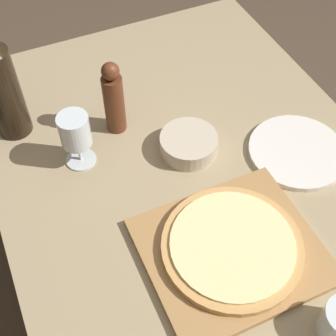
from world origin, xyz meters
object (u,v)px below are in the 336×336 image
pizza (232,246)px  pepper_mill (114,99)px  small_bowl (189,144)px  wine_glass (75,132)px  wine_bottle (1,86)px

pizza → pepper_mill: 0.48m
pizza → small_bowl: bearing=81.7°
wine_glass → wine_bottle: bearing=125.4°
wine_glass → small_bowl: 0.29m
pizza → wine_glass: size_ratio=2.02×
wine_bottle → small_bowl: 0.49m
pepper_mill → small_bowl: 0.22m
pizza → wine_glass: 0.45m
wine_bottle → pepper_mill: size_ratio=1.74×
pizza → small_bowl: size_ratio=2.07×
pepper_mill → wine_glass: 0.14m
wine_bottle → small_bowl: wine_bottle is taller
wine_glass → pepper_mill: bearing=30.1°
pepper_mill → small_bowl: bearing=-47.7°
wine_bottle → small_bowl: size_ratio=2.52×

